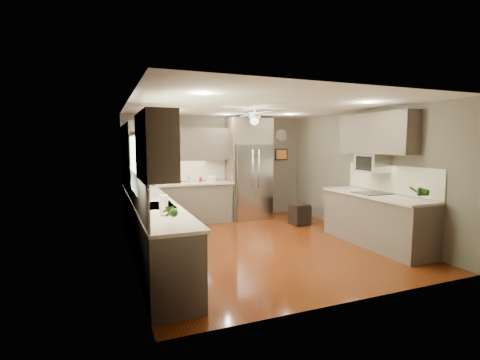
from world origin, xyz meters
TOP-DOWN VIEW (x-y plane):
  - floor at (0.00, 0.00)m, footprint 5.00×5.00m
  - ceiling at (0.00, 0.00)m, footprint 5.00×5.00m
  - wall_back at (0.00, 2.50)m, footprint 4.50×0.00m
  - wall_front at (0.00, -2.50)m, footprint 4.50×0.00m
  - wall_left at (-2.25, 0.00)m, footprint 0.00×5.00m
  - wall_right at (2.25, 0.00)m, footprint 0.00×5.00m
  - canister_b at (-1.08, 2.22)m, footprint 0.10×0.10m
  - canister_c at (-0.77, 2.24)m, footprint 0.12×0.12m
  - canister_d at (-0.52, 2.23)m, footprint 0.10×0.10m
  - soap_bottle at (-2.06, 0.04)m, footprint 0.11×0.11m
  - potted_plant_left at (-1.95, -1.80)m, footprint 0.17×0.12m
  - potted_plant_right at (1.92, -1.68)m, footprint 0.21×0.19m
  - bowl at (-0.25, 2.16)m, footprint 0.24×0.24m
  - left_run at (-1.95, 0.15)m, footprint 0.65×4.70m
  - back_run at (-0.72, 2.20)m, footprint 1.85×0.65m
  - uppers at (-0.74, 0.71)m, footprint 4.50×4.70m
  - window at (-2.22, -0.50)m, footprint 0.05×1.12m
  - sink at (-1.93, -0.50)m, footprint 0.50×0.70m
  - refrigerator at (0.70, 2.16)m, footprint 1.06×0.75m
  - right_run at (1.93, -0.80)m, footprint 0.70×2.20m
  - microwave at (2.03, -0.55)m, footprint 0.43×0.55m
  - ceiling_fan at (-0.00, 0.30)m, footprint 1.18×1.18m
  - recessed_lights at (-0.04, 0.40)m, footprint 2.84×3.14m
  - wall_clock at (1.75, 2.48)m, footprint 0.30×0.03m
  - framed_print at (1.75, 2.48)m, footprint 0.36×0.03m
  - stool at (1.49, 1.08)m, footprint 0.39×0.39m
  - paper_towel at (-1.95, -1.26)m, footprint 0.11×0.11m

SIDE VIEW (x-z plane):
  - floor at x=0.00m, z-range 0.00..0.00m
  - stool at x=1.49m, z-range 0.01..0.47m
  - left_run at x=-1.95m, z-range -0.24..1.21m
  - back_run at x=-0.72m, z-range -0.24..1.21m
  - right_run at x=1.93m, z-range -0.24..1.21m
  - sink at x=-1.93m, z-range 0.75..1.07m
  - bowl at x=-0.25m, z-range 0.94..1.00m
  - canister_d at x=-0.52m, z-range 0.94..1.06m
  - canister_b at x=-1.08m, z-range 0.94..1.08m
  - canister_c at x=-0.77m, z-range 0.94..1.12m
  - soap_bottle at x=-2.06m, z-range 0.94..1.14m
  - paper_towel at x=-1.95m, z-range 0.95..1.22m
  - potted_plant_left at x=-1.95m, z-range 0.94..1.25m
  - potted_plant_right at x=1.92m, z-range 0.94..1.26m
  - refrigerator at x=0.70m, z-range -0.04..2.41m
  - wall_back at x=0.00m, z-range -1.00..3.50m
  - wall_front at x=0.00m, z-range -1.00..3.50m
  - wall_left at x=-2.25m, z-range -1.25..3.75m
  - wall_right at x=2.25m, z-range -1.25..3.75m
  - microwave at x=2.03m, z-range 1.31..1.65m
  - framed_print at x=1.75m, z-range 1.40..1.70m
  - window at x=-2.22m, z-range 1.09..2.01m
  - uppers at x=-0.74m, z-range 1.39..2.35m
  - wall_clock at x=1.75m, z-range 1.90..2.20m
  - ceiling_fan at x=0.00m, z-range 2.17..2.49m
  - recessed_lights at x=-0.04m, z-range 2.49..2.50m
  - ceiling at x=0.00m, z-range 2.50..2.50m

